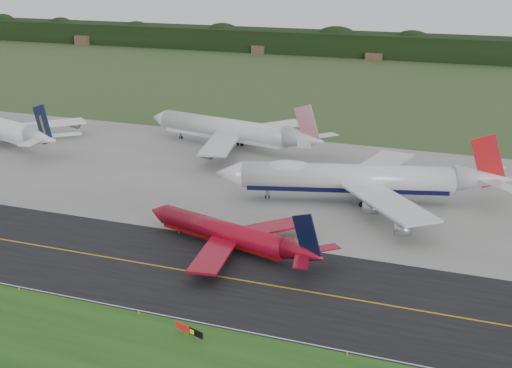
% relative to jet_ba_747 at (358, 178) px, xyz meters
% --- Properties ---
extents(ground, '(600.00, 600.00, 0.00)m').
position_rel_jet_ba_747_xyz_m(ground, '(-15.81, -41.85, -5.47)').
color(ground, '#364F25').
rests_on(ground, ground).
extents(grass_verge, '(400.00, 30.00, 0.01)m').
position_rel_jet_ba_747_xyz_m(grass_verge, '(-15.81, -76.85, -5.47)').
color(grass_verge, '#204D16').
rests_on(grass_verge, ground).
extents(taxiway, '(400.00, 32.00, 0.02)m').
position_rel_jet_ba_747_xyz_m(taxiway, '(-15.81, -45.85, -5.46)').
color(taxiway, black).
rests_on(taxiway, ground).
extents(apron, '(400.00, 78.00, 0.01)m').
position_rel_jet_ba_747_xyz_m(apron, '(-15.81, 9.15, -5.46)').
color(apron, gray).
rests_on(apron, ground).
extents(taxiway_centreline, '(400.00, 0.40, 0.00)m').
position_rel_jet_ba_747_xyz_m(taxiway_centreline, '(-15.81, -45.85, -5.44)').
color(taxiway_centreline, '#C69212').
rests_on(taxiway_centreline, taxiway).
extents(taxiway_edge_line, '(400.00, 0.25, 0.00)m').
position_rel_jet_ba_747_xyz_m(taxiway_edge_line, '(-15.81, -61.35, -5.44)').
color(taxiway_edge_line, silver).
rests_on(taxiway_edge_line, taxiway).
extents(horizon_treeline, '(700.00, 25.00, 12.00)m').
position_rel_jet_ba_747_xyz_m(horizon_treeline, '(-15.81, 231.92, 0.00)').
color(horizon_treeline, black).
rests_on(horizon_treeline, ground).
extents(jet_ba_747, '(62.86, 50.95, 16.07)m').
position_rel_jet_ba_747_xyz_m(jet_ba_747, '(0.00, 0.00, 0.00)').
color(jet_ba_747, silver).
rests_on(jet_ba_747, ground).
extents(jet_red_737, '(39.57, 31.53, 10.87)m').
position_rel_jet_ba_747_xyz_m(jet_red_737, '(-15.25, -34.44, -2.47)').
color(jet_red_737, maroon).
rests_on(jet_red_737, ground).
extents(jet_star_tail, '(57.22, 47.15, 15.17)m').
position_rel_jet_ba_747_xyz_m(jet_star_tail, '(-43.21, 32.21, -0.41)').
color(jet_star_tail, silver).
rests_on(jet_star_tail, ground).
extents(taxiway_sign, '(5.02, 1.89, 1.75)m').
position_rel_jet_ba_747_xyz_m(taxiway_sign, '(-8.36, -65.88, -4.24)').
color(taxiway_sign, slate).
rests_on(taxiway_sign, ground).
extents(edge_marker_left, '(0.16, 0.16, 0.50)m').
position_rel_jet_ba_747_xyz_m(edge_marker_left, '(-40.85, -62.35, -5.22)').
color(edge_marker_left, yellow).
rests_on(edge_marker_left, ground).
extents(edge_marker_center, '(0.16, 0.16, 0.50)m').
position_rel_jet_ba_747_xyz_m(edge_marker_center, '(-18.61, -62.35, -5.22)').
color(edge_marker_center, yellow).
rests_on(edge_marker_center, ground).
extents(edge_marker_right, '(0.16, 0.16, 0.50)m').
position_rel_jet_ba_747_xyz_m(edge_marker_right, '(13.72, -62.35, -5.22)').
color(edge_marker_right, yellow).
rests_on(edge_marker_right, ground).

